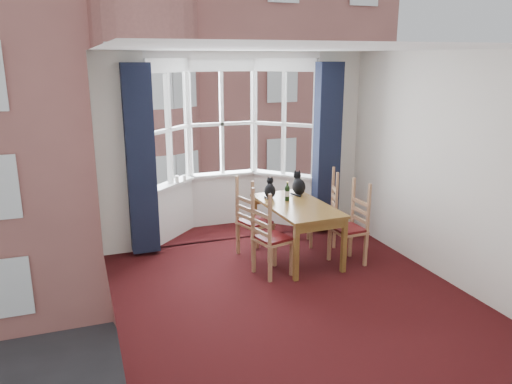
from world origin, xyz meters
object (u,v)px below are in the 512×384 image
chair_left_near (267,241)px  chair_left_far (250,224)px  chair_right_near (354,229)px  wine_bottle (287,192)px  cat_left (270,190)px  candle_tall (177,179)px  dining_table (297,211)px  chair_right_far (328,214)px  candle_short (184,178)px  cat_right (299,185)px

chair_left_near → chair_left_far: bearing=88.9°
chair_right_near → wine_bottle: bearing=138.2°
cat_left → candle_tall: (-1.15, 0.94, 0.03)m
dining_table → cat_left: size_ratio=4.93×
chair_right_far → candle_short: 2.24m
dining_table → chair_left_near: 0.77m
wine_bottle → candle_tall: wine_bottle is taller
chair_right_near → chair_left_near: bearing=-179.6°
chair_right_near → candle_short: bearing=136.2°
chair_left_far → cat_right: (0.83, 0.21, 0.44)m
dining_table → cat_right: (0.24, 0.46, 0.23)m
chair_right_far → candle_tall: size_ratio=8.70×
chair_right_near → wine_bottle: size_ratio=3.39×
candle_tall → dining_table: bearing=-45.1°
dining_table → cat_right: size_ratio=4.22×
chair_right_far → cat_left: 0.98m
cat_right → wine_bottle: (-0.29, -0.25, -0.02)m
chair_left_near → cat_left: size_ratio=3.02×
chair_left_near → wine_bottle: wine_bottle is taller
dining_table → wine_bottle: (-0.05, 0.21, 0.21)m
chair_left_near → chair_right_far: bearing=30.8°
wine_bottle → candle_tall: (-1.32, 1.17, 0.03)m
cat_left → candle_short: size_ratio=3.14×
chair_right_far → cat_right: size_ratio=2.58×
wine_bottle → cat_right: bearing=41.0°
chair_left_near → chair_right_near: same height
wine_bottle → candle_short: 1.69m
cat_right → candle_tall: bearing=150.4°
candle_tall → chair_right_far: bearing=-27.5°
chair_left_near → chair_right_near: (1.26, 0.01, 0.00)m
chair_left_far → candle_short: size_ratio=9.49×
chair_right_near → chair_right_far: 0.74m
chair_right_near → candle_short: (-1.91, 1.83, 0.45)m
candle_short → chair_right_far: bearing=-29.7°
candle_tall → cat_right: bearing=-29.6°
chair_left_far → candle_short: candle_short is taller
chair_right_near → cat_left: cat_left is taller
cat_right → chair_left_far: bearing=-165.6°
cat_right → dining_table: bearing=-117.2°
chair_left_near → chair_right_near: size_ratio=1.00×
chair_left_near → candle_tall: 2.02m
dining_table → chair_left_far: size_ratio=1.63×
chair_right_near → candle_tall: (-2.03, 1.80, 0.45)m
candle_short → candle_tall: bearing=-166.2°
cat_left → wine_bottle: cat_left is taller
chair_left_far → cat_right: cat_right is taller
chair_right_far → chair_left_far: bearing=-176.9°
wine_bottle → candle_tall: bearing=138.5°
cat_left → chair_right_near: bearing=-44.4°
dining_table → wine_bottle: 0.30m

